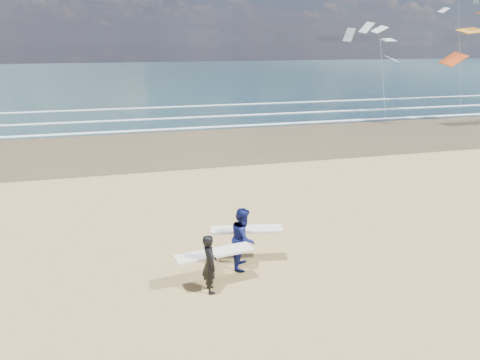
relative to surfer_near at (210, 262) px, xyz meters
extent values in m
cube|color=brown|center=(20.21, 17.55, -0.86)|extent=(220.00, 12.00, 0.01)
cube|color=#1A3139|center=(20.21, 71.55, -0.86)|extent=(220.00, 100.00, 0.02)
cube|color=white|center=(20.21, 22.35, -0.82)|extent=(220.00, 0.50, 0.05)
cube|color=white|center=(20.21, 27.05, -0.82)|extent=(220.00, 0.50, 0.05)
cube|color=white|center=(20.21, 33.55, -0.82)|extent=(220.00, 0.50, 0.05)
imported|color=black|center=(-0.03, -0.06, -0.02)|extent=(0.44, 0.64, 1.69)
cube|color=white|center=(0.17, 0.29, 0.10)|extent=(2.25, 0.85, 0.07)
imported|color=#0E1550|center=(1.19, 1.04, 0.09)|extent=(1.01, 1.12, 1.90)
cube|color=white|center=(1.39, 1.39, 0.19)|extent=(2.26, 0.91, 0.07)
cube|color=slate|center=(19.63, 22.67, -0.82)|extent=(0.12, 0.12, 0.10)
cube|color=slate|center=(31.86, 28.03, -0.82)|extent=(0.12, 0.12, 0.10)
camera|label=1|loc=(-1.73, -10.22, 5.79)|focal=32.00mm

